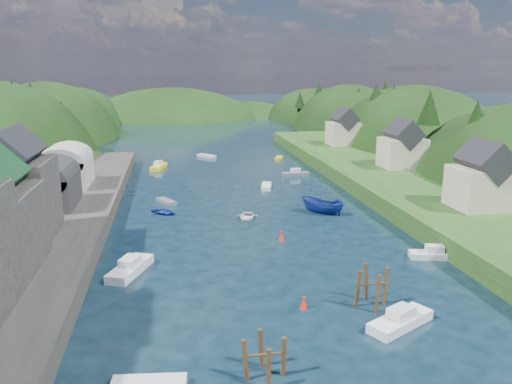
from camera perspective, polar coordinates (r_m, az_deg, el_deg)
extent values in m
plane|color=black|center=(84.51, -2.49, 0.90)|extent=(600.00, 600.00, 0.00)
ellipsoid|color=black|center=(115.74, -26.83, -1.68)|extent=(44.00, 75.56, 52.00)
ellipsoid|color=black|center=(156.16, -22.38, 2.73)|extent=(44.00, 75.56, 48.19)
ellipsoid|color=black|center=(196.58, -19.84, 5.53)|extent=(44.00, 75.56, 39.00)
ellipsoid|color=black|center=(123.20, 17.24, 0.42)|extent=(36.00, 75.56, 48.00)
ellipsoid|color=black|center=(161.78, 10.48, 4.14)|extent=(36.00, 75.56, 44.49)
ellipsoid|color=black|center=(201.09, 6.42, 6.58)|extent=(36.00, 75.56, 36.00)
ellipsoid|color=black|center=(203.80, -9.53, 5.53)|extent=(80.00, 60.00, 44.00)
ellipsoid|color=black|center=(215.82, -2.04, 5.63)|extent=(70.00, 56.00, 36.00)
cone|color=black|center=(110.21, -25.96, 9.55)|extent=(4.34, 4.34, 7.35)
cone|color=black|center=(121.22, -23.15, 7.75)|extent=(5.28, 5.28, 5.00)
cone|color=black|center=(132.20, -24.31, 9.90)|extent=(4.77, 4.77, 7.00)
cone|color=black|center=(135.20, -21.31, 8.61)|extent=(4.07, 4.07, 5.46)
cone|color=black|center=(152.80, -21.80, 9.72)|extent=(4.56, 4.56, 9.48)
cone|color=black|center=(161.09, -21.27, 9.06)|extent=(4.75, 4.75, 5.36)
cone|color=black|center=(170.18, -20.33, 9.71)|extent=(4.27, 4.27, 7.46)
cone|color=black|center=(85.40, 23.81, 7.03)|extent=(5.29, 5.29, 7.76)
cone|color=black|center=(92.95, 19.21, 9.13)|extent=(4.07, 4.07, 6.02)
cone|color=black|center=(103.96, 20.17, 6.90)|extent=(3.40, 3.40, 5.15)
cone|color=black|center=(120.05, 15.37, 9.76)|extent=(4.94, 4.94, 8.62)
cone|color=black|center=(120.24, 13.53, 10.40)|extent=(5.25, 5.25, 6.79)
cone|color=black|center=(133.28, 14.47, 10.65)|extent=(3.36, 3.36, 7.97)
cone|color=black|center=(146.67, 11.61, 10.30)|extent=(4.57, 4.57, 6.68)
cone|color=black|center=(159.64, 9.04, 10.20)|extent=(3.59, 3.59, 6.47)
cone|color=black|center=(169.27, 7.18, 11.35)|extent=(4.14, 4.14, 6.41)
cone|color=black|center=(177.87, 5.05, 10.47)|extent=(3.83, 3.83, 5.73)
cube|color=#2D2B28|center=(56.50, -23.41, -5.86)|extent=(12.00, 110.00, 2.00)
cube|color=#2D2B28|center=(56.58, -25.62, -0.77)|extent=(7.00, 8.00, 8.00)
cube|color=black|center=(55.67, -26.14, 4.06)|extent=(5.15, 8.32, 5.15)
cube|color=#2D2D30|center=(68.31, -22.80, 0.12)|extent=(7.00, 9.00, 4.00)
cylinder|color=#2D2D30|center=(67.90, -22.95, 1.76)|extent=(7.00, 9.00, 7.00)
cube|color=#B2B2A8|center=(79.78, -20.93, 2.14)|extent=(7.00, 9.00, 4.00)
cylinder|color=#B2B2A8|center=(79.42, -21.05, 3.55)|extent=(7.00, 9.00, 7.00)
cube|color=#234719|center=(81.82, 16.07, 0.79)|extent=(16.00, 120.00, 2.40)
cube|color=beige|center=(66.81, 24.42, 0.46)|extent=(7.00, 6.00, 5.00)
cube|color=black|center=(66.18, 24.71, 3.27)|extent=(5.15, 6.24, 5.15)
cube|color=beige|center=(89.92, 16.36, 4.32)|extent=(7.00, 6.00, 5.00)
cube|color=black|center=(89.46, 16.50, 6.43)|extent=(5.15, 6.24, 5.15)
cube|color=beige|center=(114.20, 10.03, 6.60)|extent=(7.00, 6.00, 5.00)
cube|color=black|center=(113.84, 10.10, 8.27)|extent=(5.15, 6.24, 5.15)
cylinder|color=#382314|center=(33.32, 3.16, -18.69)|extent=(0.32, 0.32, 3.30)
cylinder|color=#382314|center=(34.12, 0.59, -17.81)|extent=(0.32, 0.32, 3.30)
cylinder|color=#382314|center=(32.94, -1.22, -19.10)|extent=(0.32, 0.32, 3.30)
cylinder|color=#382314|center=(32.11, 1.41, -20.06)|extent=(0.32, 0.32, 3.30)
cylinder|color=#382314|center=(32.81, 0.99, -18.07)|extent=(2.92, 0.16, 0.16)
cylinder|color=#382314|center=(43.16, 14.55, -10.77)|extent=(0.32, 0.32, 3.81)
cylinder|color=#382314|center=(43.71, 12.45, -10.32)|extent=(0.32, 0.32, 3.81)
cylinder|color=#382314|center=(42.28, 11.52, -11.13)|extent=(0.32, 0.32, 3.81)
cylinder|color=#382314|center=(41.71, 13.69, -11.61)|extent=(0.32, 0.32, 3.81)
cylinder|color=#382314|center=(42.45, 13.10, -10.19)|extent=(2.88, 0.16, 0.16)
cone|color=red|center=(41.72, 5.47, -12.55)|extent=(0.70, 0.70, 0.90)
sphere|color=red|center=(41.50, 5.48, -11.94)|extent=(0.30, 0.30, 0.30)
cone|color=red|center=(57.05, 2.92, -5.08)|extent=(0.70, 0.70, 0.90)
sphere|color=red|center=(56.89, 2.93, -4.61)|extent=(0.30, 0.30, 0.30)
cube|color=yellow|center=(99.36, -11.08, 2.84)|extent=(3.35, 6.19, 0.82)
cube|color=silver|center=(99.21, -11.10, 3.29)|extent=(1.83, 2.33, 0.70)
cube|color=gold|center=(107.98, 2.62, 3.88)|extent=(2.62, 4.07, 0.54)
cube|color=silver|center=(81.65, 1.19, 0.65)|extent=(2.50, 4.67, 0.62)
imported|color=navy|center=(67.69, 7.55, -1.64)|extent=(6.08, 5.39, 2.30)
cube|color=white|center=(40.55, 16.17, -14.04)|extent=(6.00, 4.48, 0.81)
cube|color=silver|center=(40.19, 16.25, -13.03)|extent=(2.43, 2.16, 0.70)
cube|color=silver|center=(49.72, -14.17, -8.52)|extent=(4.30, 6.52, 0.87)
cube|color=silver|center=(49.41, -14.23, -7.63)|extent=(2.17, 2.56, 0.70)
imported|color=navy|center=(68.31, -10.47, -2.26)|extent=(4.69, 4.61, 0.80)
cube|color=slate|center=(91.29, 4.54, 2.04)|extent=(4.95, 1.85, 0.68)
cube|color=silver|center=(91.14, 4.55, 2.49)|extent=(1.76, 1.21, 0.70)
cube|color=silver|center=(110.66, -5.69, 4.10)|extent=(4.15, 4.47, 0.64)
cube|color=silver|center=(54.97, 19.68, -6.82)|extent=(5.17, 2.60, 0.69)
cube|color=silver|center=(54.73, 19.74, -6.10)|extent=(1.92, 1.47, 0.70)
imported|color=white|center=(64.97, -1.08, -2.86)|extent=(3.73, 4.56, 0.83)
cube|color=slate|center=(73.56, -10.20, -1.09)|extent=(3.07, 4.10, 0.55)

